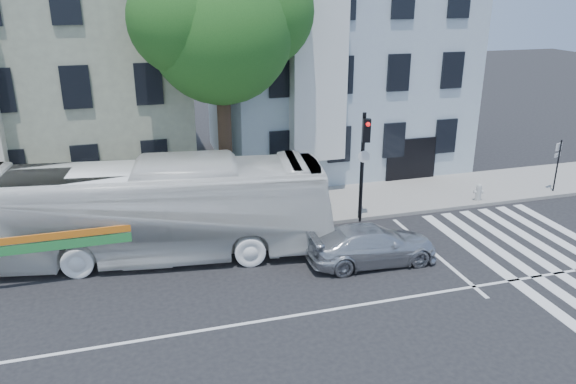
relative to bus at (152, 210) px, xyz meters
name	(u,v)px	position (x,y,z in m)	size (l,w,h in m)	color
ground	(281,318)	(3.23, -5.20, -1.75)	(120.00, 120.00, 0.00)	black
sidewalk_far	(230,215)	(3.23, 2.80, -1.67)	(80.00, 4.00, 0.15)	gray
building_left	(51,69)	(-3.77, 9.80, 3.75)	(12.00, 10.00, 11.00)	gray
building_right	(332,58)	(10.23, 9.80, 3.75)	(12.00, 10.00, 11.00)	#A1AFC0
street_tree	(221,22)	(3.29, 3.54, 6.08)	(7.30, 5.90, 11.10)	#2D2116
bus	(152,210)	(0.00, 0.00, 0.00)	(12.56, 2.94, 3.50)	white
sedan	(372,245)	(7.25, -2.65, -1.08)	(4.62, 1.88, 1.34)	silver
hedge	(124,234)	(-1.06, 1.10, -1.25)	(8.50, 0.84, 0.70)	#24611F
traffic_signal	(364,153)	(8.29, 0.74, 1.19)	(0.47, 0.54, 4.55)	black
fire_hydrant	(479,192)	(14.14, 1.22, -1.20)	(0.45, 0.25, 0.79)	#B1B1AD
far_sign_pole	(558,159)	(18.23, 1.34, -0.04)	(0.43, 0.23, 2.46)	black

